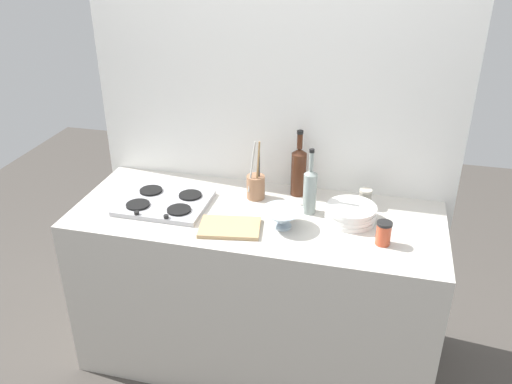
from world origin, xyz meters
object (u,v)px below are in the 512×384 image
object	(u,v)px
mixing_bowl	(282,218)
cutting_board	(230,227)
stovetop_hob	(165,202)
condiment_jar_front	(384,233)
utensil_crock	(256,186)
wine_bottle_mid_left	(310,190)
plate_stack	(351,214)
wine_bottle_leftmost	(299,170)
condiment_jar_rear	(365,198)

from	to	relation	value
mixing_bowl	cutting_board	size ratio (longest dim) A/B	0.70
stovetop_hob	condiment_jar_front	size ratio (longest dim) A/B	3.91
mixing_bowl	cutting_board	bearing A→B (deg)	-161.03
mixing_bowl	stovetop_hob	bearing A→B (deg)	173.81
condiment_jar_front	utensil_crock	bearing A→B (deg)	155.93
stovetop_hob	wine_bottle_mid_left	world-z (taller)	wine_bottle_mid_left
condiment_jar_front	plate_stack	bearing A→B (deg)	133.22
utensil_crock	cutting_board	world-z (taller)	utensil_crock
stovetop_hob	wine_bottle_mid_left	xyz separation A→B (m)	(0.71, 0.10, 0.11)
plate_stack	mixing_bowl	size ratio (longest dim) A/B	1.24
cutting_board	wine_bottle_mid_left	bearing A→B (deg)	36.77
utensil_crock	condiment_jar_front	bearing A→B (deg)	-24.07
wine_bottle_leftmost	wine_bottle_mid_left	bearing A→B (deg)	-64.20
mixing_bowl	cutting_board	world-z (taller)	mixing_bowl
wine_bottle_leftmost	condiment_jar_rear	size ratio (longest dim) A/B	3.72
plate_stack	condiment_jar_front	world-z (taller)	condiment_jar_front
stovetop_hob	mixing_bowl	size ratio (longest dim) A/B	2.19
wine_bottle_mid_left	wine_bottle_leftmost	bearing A→B (deg)	115.80
condiment_jar_rear	wine_bottle_leftmost	bearing A→B (deg)	171.07
condiment_jar_front	cutting_board	size ratio (longest dim) A/B	0.39
stovetop_hob	wine_bottle_leftmost	bearing A→B (deg)	24.06
wine_bottle_mid_left	mixing_bowl	world-z (taller)	wine_bottle_mid_left
wine_bottle_mid_left	mixing_bowl	distance (m)	0.21
plate_stack	cutting_board	bearing A→B (deg)	-158.55
condiment_jar_front	wine_bottle_mid_left	bearing A→B (deg)	150.40
stovetop_hob	condiment_jar_front	xyz separation A→B (m)	(1.07, -0.10, 0.04)
wine_bottle_mid_left	condiment_jar_front	world-z (taller)	wine_bottle_mid_left
stovetop_hob	condiment_jar_front	world-z (taller)	condiment_jar_front
condiment_jar_front	cutting_board	bearing A→B (deg)	-176.51
utensil_crock	condiment_jar_front	distance (m)	0.71
condiment_jar_front	condiment_jar_rear	world-z (taller)	condiment_jar_front
stovetop_hob	utensil_crock	size ratio (longest dim) A/B	1.32
wine_bottle_leftmost	cutting_board	xyz separation A→B (m)	(-0.24, -0.43, -0.13)
plate_stack	mixing_bowl	bearing A→B (deg)	-156.71
plate_stack	wine_bottle_leftmost	distance (m)	0.37
utensil_crock	condiment_jar_rear	distance (m)	0.55
mixing_bowl	condiment_jar_rear	distance (m)	0.46
utensil_crock	cutting_board	distance (m)	0.34
wine_bottle_leftmost	condiment_jar_rear	bearing A→B (deg)	-8.93
mixing_bowl	condiment_jar_front	distance (m)	0.46
mixing_bowl	condiment_jar_front	size ratio (longest dim) A/B	1.79
mixing_bowl	condiment_jar_rear	size ratio (longest dim) A/B	2.08
wine_bottle_leftmost	utensil_crock	distance (m)	0.23
stovetop_hob	wine_bottle_leftmost	distance (m)	0.70
stovetop_hob	mixing_bowl	world-z (taller)	mixing_bowl
wine_bottle_mid_left	condiment_jar_rear	world-z (taller)	wine_bottle_mid_left
plate_stack	wine_bottle_mid_left	xyz separation A→B (m)	(-0.20, 0.04, 0.08)
stovetop_hob	cutting_board	world-z (taller)	stovetop_hob
cutting_board	plate_stack	bearing A→B (deg)	21.45
wine_bottle_mid_left	utensil_crock	bearing A→B (deg)	163.54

